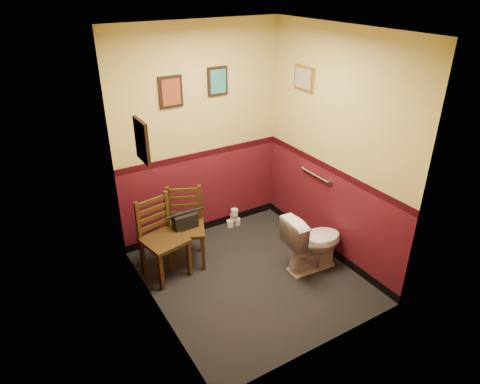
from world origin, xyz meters
name	(u,v)px	position (x,y,z in m)	size (l,w,h in m)	color
floor	(251,277)	(0.00, 0.00, 0.00)	(2.20, 2.40, 0.00)	black
ceiling	(255,30)	(0.00, 0.00, 2.70)	(2.20, 2.40, 0.00)	silver
wall_back	(200,136)	(0.00, 1.20, 1.35)	(2.20, 2.70, 0.00)	#51121D
wall_front	(333,224)	(0.00, -1.20, 1.35)	(2.20, 2.70, 0.00)	#51121D
wall_left	(149,197)	(-1.10, 0.00, 1.35)	(2.40, 2.70, 0.00)	#51121D
wall_right	(334,150)	(1.10, 0.00, 1.35)	(2.40, 2.70, 0.00)	#51121D
grab_bar	(315,175)	(1.07, 0.25, 0.95)	(0.05, 0.56, 0.06)	silver
framed_print_back_a	(171,92)	(-0.35, 1.18, 1.95)	(0.28, 0.04, 0.36)	black
framed_print_back_b	(218,81)	(0.25, 1.18, 2.00)	(0.26, 0.04, 0.34)	black
framed_print_left	(142,141)	(-1.08, 0.10, 1.85)	(0.04, 0.30, 0.38)	black
framed_print_right	(304,78)	(1.08, 0.60, 2.05)	(0.04, 0.34, 0.28)	olive
toilet	(313,242)	(0.72, -0.20, 0.36)	(0.41, 0.73, 0.71)	white
toilet_brush	(318,252)	(0.92, -0.09, 0.07)	(0.12, 0.12, 0.43)	silver
chair_left	(162,239)	(-0.82, 0.59, 0.48)	(0.52, 0.52, 0.95)	#463015
chair_right	(186,227)	(-0.48, 0.70, 0.47)	(0.57, 0.57, 0.93)	#463015
handbag	(185,221)	(-0.50, 0.66, 0.58)	(0.28, 0.14, 0.21)	black
tp_stack	(234,219)	(0.40, 1.08, 0.11)	(0.21, 0.12, 0.27)	silver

